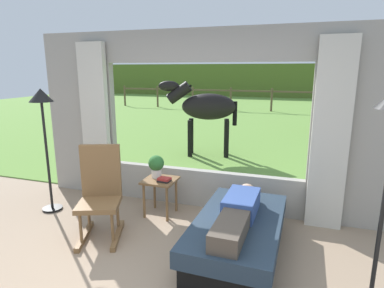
{
  "coord_description": "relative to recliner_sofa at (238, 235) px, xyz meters",
  "views": [
    {
      "loc": [
        1.3,
        -2.11,
        2.0
      ],
      "look_at": [
        0.0,
        1.8,
        1.05
      ],
      "focal_mm": 30.21,
      "sensor_mm": 36.0,
      "label": 1
    }
  ],
  "objects": [
    {
      "name": "floor_lamp_left",
      "position": [
        -2.79,
        0.29,
        1.2
      ],
      "size": [
        0.32,
        0.32,
        1.75
      ],
      "color": "black",
      "rests_on": "ground_plane"
    },
    {
      "name": "reclining_person",
      "position": [
        0.0,
        -0.05,
        0.3
      ],
      "size": [
        0.35,
        1.43,
        0.22
      ],
      "rotation": [
        0.0,
        0.0,
        -0.02
      ],
      "color": "#334C8C",
      "rests_on": "recliner_sofa"
    },
    {
      "name": "distant_hill_ridge",
      "position": [
        -0.76,
        21.87,
        0.98
      ],
      "size": [
        36.0,
        2.0,
        2.4
      ],
      "primitive_type": "cube",
      "color": "#526928",
      "rests_on": "ground_plane"
    },
    {
      "name": "pasture_tree",
      "position": [
        1.43,
        7.69,
        1.12
      ],
      "size": [
        1.28,
        1.3,
        2.84
      ],
      "color": "#4C3823",
      "rests_on": "outdoor_pasture_lawn"
    },
    {
      "name": "recliner_sofa",
      "position": [
        0.0,
        0.0,
        0.0
      ],
      "size": [
        0.93,
        1.72,
        0.42
      ],
      "rotation": [
        0.0,
        0.0,
        -0.02
      ],
      "color": "black",
      "rests_on": "ground_plane"
    },
    {
      "name": "outdoor_pasture_lawn",
      "position": [
        -0.76,
        12.03,
        -0.21
      ],
      "size": [
        36.0,
        21.68,
        0.02
      ],
      "primitive_type": "cube",
      "color": "olive",
      "rests_on": "ground_plane"
    },
    {
      "name": "curtain_panel_right",
      "position": [
        0.93,
        0.99,
        0.98
      ],
      "size": [
        0.44,
        0.1,
        2.4
      ],
      "primitive_type": "cube",
      "color": "beige",
      "rests_on": "ground_plane"
    },
    {
      "name": "book_stack",
      "position": [
        -1.13,
        0.59,
        0.33
      ],
      "size": [
        0.17,
        0.15,
        0.05
      ],
      "color": "black",
      "rests_on": "side_table"
    },
    {
      "name": "curtain_panel_left",
      "position": [
        -2.45,
        0.99,
        0.98
      ],
      "size": [
        0.44,
        0.1,
        2.4
      ],
      "primitive_type": "cube",
      "color": "beige",
      "rests_on": "ground_plane"
    },
    {
      "name": "rocking_chair",
      "position": [
        -1.68,
        -0.1,
        0.33
      ],
      "size": [
        0.68,
        0.8,
        1.12
      ],
      "rotation": [
        0.0,
        0.0,
        0.38
      ],
      "color": "brown",
      "rests_on": "ground_plane"
    },
    {
      "name": "potted_plant",
      "position": [
        -1.3,
        0.71,
        0.48
      ],
      "size": [
        0.22,
        0.22,
        0.32
      ],
      "color": "silver",
      "rests_on": "side_table"
    },
    {
      "name": "side_table",
      "position": [
        -1.22,
        0.65,
        0.21
      ],
      "size": [
        0.44,
        0.44,
        0.52
      ],
      "color": "brown",
      "rests_on": "ground_plane"
    },
    {
      "name": "pasture_fence_line",
      "position": [
        -0.76,
        12.78,
        0.53
      ],
      "size": [
        16.1,
        0.1,
        1.1
      ],
      "color": "brown",
      "rests_on": "outdoor_pasture_lawn"
    },
    {
      "name": "horse",
      "position": [
        -1.52,
        3.89,
        0.94
      ],
      "size": [
        1.82,
        0.83,
        1.73
      ],
      "rotation": [
        0.0,
        0.0,
        1.81
      ],
      "color": "black",
      "rests_on": "outdoor_pasture_lawn"
    },
    {
      "name": "back_wall_with_window",
      "position": [
        -0.76,
        1.13,
        1.03
      ],
      "size": [
        5.2,
        0.12,
        2.55
      ],
      "color": "#9E998E",
      "rests_on": "ground_plane"
    }
  ]
}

